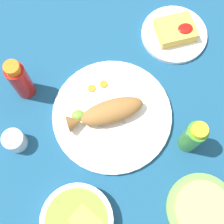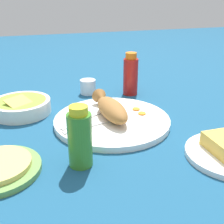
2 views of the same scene
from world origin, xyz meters
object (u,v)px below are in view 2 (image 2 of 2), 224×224
at_px(fork_near, 89,126).
at_px(guacamole_bowl, 21,106).
at_px(fried_fish, 110,108).
at_px(hot_sauce_bottle_red, 131,75).
at_px(hot_sauce_bottle_green, 80,138).
at_px(salt_cup, 88,88).
at_px(fork_far, 82,120).
at_px(main_plate, 112,121).

distance_m(fork_near, guacamole_bowl, 0.28).
relative_size(fried_fish, fork_near, 1.25).
height_order(hot_sauce_bottle_red, hot_sauce_bottle_green, hot_sauce_bottle_red).
bearing_deg(salt_cup, guacamole_bowl, -63.93).
relative_size(hot_sauce_bottle_green, guacamole_bowl, 0.78).
distance_m(fork_far, salt_cup, 0.30).
xyz_separation_m(fried_fish, hot_sauce_bottle_green, (0.21, -0.14, 0.03)).
bearing_deg(fried_fish, fork_far, -87.72).
bearing_deg(main_plate, fork_far, -93.59).
distance_m(fork_near, hot_sauce_bottle_green, 0.17).
distance_m(fried_fish, fork_far, 0.10).
bearing_deg(hot_sauce_bottle_red, salt_cup, -109.20).
relative_size(fork_far, hot_sauce_bottle_green, 1.12).
bearing_deg(guacamole_bowl, salt_cup, 116.07).
xyz_separation_m(fork_near, hot_sauce_bottle_red, (-0.28, 0.23, 0.06)).
bearing_deg(salt_cup, main_plate, 1.88).
bearing_deg(main_plate, fork_near, -64.45).
bearing_deg(hot_sauce_bottle_red, fork_far, -46.49).
height_order(fried_fish, fork_near, fried_fish).
relative_size(fork_near, fork_far, 1.09).
height_order(main_plate, fork_near, fork_near).
xyz_separation_m(fried_fish, fork_far, (0.01, -0.09, -0.03)).
bearing_deg(fried_fish, salt_cup, 179.17).
bearing_deg(guacamole_bowl, main_plate, 58.13).
xyz_separation_m(salt_cup, guacamole_bowl, (0.13, -0.26, 0.00)).
xyz_separation_m(hot_sauce_bottle_red, hot_sauce_bottle_green, (0.43, -0.29, -0.01)).
xyz_separation_m(fork_far, guacamole_bowl, (-0.16, -0.17, 0.01)).
distance_m(fried_fish, guacamole_bowl, 0.31).
bearing_deg(hot_sauce_bottle_green, fork_near, 160.50).
bearing_deg(main_plate, fried_fish, -177.33).
xyz_separation_m(fried_fish, guacamole_bowl, (-0.15, -0.27, -0.02)).
distance_m(hot_sauce_bottle_red, hot_sauce_bottle_green, 0.52).
height_order(main_plate, fried_fish, fried_fish).
bearing_deg(fork_far, fried_fish, 155.08).
xyz_separation_m(main_plate, hot_sauce_bottle_red, (-0.24, 0.15, 0.07)).
xyz_separation_m(main_plate, fried_fish, (-0.01, -0.00, 0.04)).
height_order(fork_near, fork_far, same).
distance_m(fried_fish, fork_near, 0.10).
bearing_deg(fork_near, main_plate, -168.03).
xyz_separation_m(hot_sauce_bottle_red, salt_cup, (-0.06, -0.16, -0.05)).
distance_m(fork_near, fork_far, 0.05).
relative_size(fried_fish, hot_sauce_bottle_red, 1.39).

